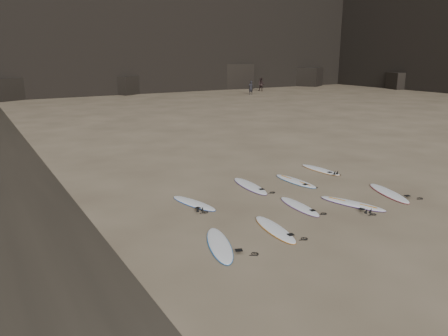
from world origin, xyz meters
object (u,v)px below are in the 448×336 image
Objects in this scene: surfboard_0 at (219,245)px; surfboard_3 at (352,203)px; surfboard_1 at (275,229)px; person_a at (251,88)px; surfboard_8 at (320,170)px; person_b at (261,84)px; surfboard_7 at (295,181)px; surfboard_4 at (389,193)px; surfboard_2 at (299,206)px; surfboard_6 at (250,186)px; surfboard_5 at (194,203)px.

surfboard_0 is 5.87m from surfboard_3.
person_a is at bearing 65.25° from surfboard_1.
person_b is at bearing 55.32° from surfboard_8.
surfboard_0 is 7.02m from surfboard_7.
surfboard_0 is at bearing 166.11° from surfboard_3.
person_a is (18.21, 36.37, 0.82)m from surfboard_4.
surfboard_7 is at bearing 51.95° from surfboard_1.
surfboard_2 is (1.99, 1.20, -0.00)m from surfboard_1.
surfboard_5 is at bearing -161.16° from surfboard_6.
surfboard_4 is at bearing -36.12° from surfboard_5.
surfboard_8 is 42.17m from person_b.
surfboard_8 is at bearing 60.80° from person_a.
surfboard_3 is at bearing -157.65° from surfboard_4.
surfboard_0 is 50.56m from person_b.
surfboard_3 is at bearing 15.07° from surfboard_1.
surfboard_7 is (-2.06, 3.10, -0.00)m from surfboard_4.
person_b reaches higher than surfboard_7.
surfboard_7 is at bearing -5.85° from surfboard_6.
surfboard_8 is at bearing -5.25° from surfboard_5.
surfboard_3 is 0.98× the size of surfboard_4.
person_b is at bearing 61.79° from surfboard_2.
surfboard_4 is at bearing -58.98° from surfboard_7.
surfboard_0 is 1.10× the size of surfboard_2.
surfboard_3 is 0.97× the size of surfboard_6.
person_b reaches higher than surfboard_6.
surfboard_2 is at bearing 39.50° from surfboard_1.
surfboard_0 and surfboard_3 have the same top height.
surfboard_3 is (1.82, -0.76, 0.00)m from surfboard_2.
surfboard_0 is 3.64m from surfboard_5.
surfboard_7 is at bearing -75.03° from person_b.
surfboard_4 reaches higher than surfboard_0.
surfboard_1 is at bearing -86.83° from surfboard_5.
surfboard_8 is 37.15m from person_a.
surfboard_0 reaches higher than surfboard_8.
surfboard_4 reaches higher than surfboard_2.
surfboard_8 is (2.25, 4.08, -0.00)m from surfboard_3.
surfboard_1 is 1.05× the size of surfboard_5.
surfboard_3 reaches higher than surfboard_2.
person_b reaches higher than surfboard_2.
surfboard_1 is at bearing -143.32° from surfboard_2.
surfboard_1 is 3.83m from surfboard_3.
surfboard_4 is at bearing 63.35° from person_a.
person_b is (22.17, 35.87, 0.87)m from surfboard_8.
surfboard_0 is at bearing -153.15° from surfboard_8.
surfboard_8 is 1.34× the size of person_a.
surfboard_1 is 4.49m from surfboard_6.
surfboard_0 is 1.03× the size of surfboard_7.
surfboard_1 is at bearing -108.76° from surfboard_6.
surfboard_1 is 1.05× the size of surfboard_2.
surfboard_3 is (5.84, 0.55, 0.00)m from surfboard_0.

